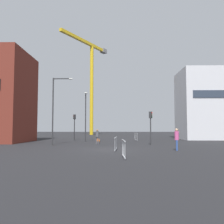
{
  "coord_description": "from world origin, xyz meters",
  "views": [
    {
      "loc": [
        0.51,
        -19.85,
        1.87
      ],
      "look_at": [
        0.0,
        7.2,
        3.64
      ],
      "focal_mm": 37.69,
      "sensor_mm": 36.0,
      "label": 1
    }
  ],
  "objects_px": {
    "streetlamp_short": "(86,112)",
    "pedestrian_waiting": "(97,136)",
    "traffic_light_verge": "(74,123)",
    "construction_crane": "(91,73)",
    "streetlamp_tall": "(56,105)",
    "pedestrian_walking": "(177,138)",
    "traffic_cone_on_verge": "(98,139)",
    "traffic_light_island": "(151,122)"
  },
  "relations": [
    {
      "from": "streetlamp_short",
      "to": "pedestrian_waiting",
      "type": "distance_m",
      "value": 5.31
    },
    {
      "from": "traffic_light_verge",
      "to": "pedestrian_waiting",
      "type": "relative_size",
      "value": 2.27
    },
    {
      "from": "construction_crane",
      "to": "streetlamp_tall",
      "type": "xyz_separation_m",
      "value": [
        0.08,
        -34.55,
        -11.46
      ]
    },
    {
      "from": "traffic_light_verge",
      "to": "pedestrian_walking",
      "type": "distance_m",
      "value": 18.45
    },
    {
      "from": "pedestrian_walking",
      "to": "pedestrian_waiting",
      "type": "distance_m",
      "value": 9.99
    },
    {
      "from": "streetlamp_tall",
      "to": "streetlamp_short",
      "type": "height_order",
      "value": "streetlamp_tall"
    },
    {
      "from": "construction_crane",
      "to": "pedestrian_waiting",
      "type": "xyz_separation_m",
      "value": [
        4.43,
        -33.0,
        -14.8
      ]
    },
    {
      "from": "traffic_cone_on_verge",
      "to": "streetlamp_tall",
      "type": "bearing_deg",
      "value": -120.97
    },
    {
      "from": "traffic_light_island",
      "to": "pedestrian_waiting",
      "type": "bearing_deg",
      "value": 167.49
    },
    {
      "from": "traffic_cone_on_verge",
      "to": "pedestrian_walking",
      "type": "bearing_deg",
      "value": -59.05
    },
    {
      "from": "traffic_light_verge",
      "to": "traffic_light_island",
      "type": "relative_size",
      "value": 1.06
    },
    {
      "from": "traffic_light_verge",
      "to": "traffic_light_island",
      "type": "distance_m",
      "value": 13.21
    },
    {
      "from": "pedestrian_walking",
      "to": "traffic_light_island",
      "type": "bearing_deg",
      "value": 102.19
    },
    {
      "from": "streetlamp_short",
      "to": "pedestrian_walking",
      "type": "relative_size",
      "value": 3.51
    },
    {
      "from": "construction_crane",
      "to": "streetlamp_short",
      "type": "xyz_separation_m",
      "value": [
        2.57,
        -28.94,
        -11.93
      ]
    },
    {
      "from": "traffic_light_island",
      "to": "pedestrian_walking",
      "type": "relative_size",
      "value": 1.99
    },
    {
      "from": "traffic_light_verge",
      "to": "pedestrian_walking",
      "type": "bearing_deg",
      "value": -53.3
    },
    {
      "from": "traffic_light_verge",
      "to": "pedestrian_walking",
      "type": "xyz_separation_m",
      "value": [
        10.99,
        -14.74,
        -1.48
      ]
    },
    {
      "from": "traffic_light_island",
      "to": "pedestrian_waiting",
      "type": "height_order",
      "value": "traffic_light_island"
    },
    {
      "from": "streetlamp_tall",
      "to": "construction_crane",
      "type": "bearing_deg",
      "value": 90.14
    },
    {
      "from": "pedestrian_waiting",
      "to": "construction_crane",
      "type": "bearing_deg",
      "value": 97.64
    },
    {
      "from": "construction_crane",
      "to": "pedestrian_walking",
      "type": "distance_m",
      "value": 44.22
    },
    {
      "from": "traffic_light_verge",
      "to": "streetlamp_short",
      "type": "bearing_deg",
      "value": -59.72
    },
    {
      "from": "traffic_light_island",
      "to": "traffic_cone_on_verge",
      "type": "height_order",
      "value": "traffic_light_island"
    },
    {
      "from": "construction_crane",
      "to": "streetlamp_short",
      "type": "relative_size",
      "value": 3.8
    },
    {
      "from": "pedestrian_waiting",
      "to": "traffic_cone_on_verge",
      "type": "height_order",
      "value": "pedestrian_waiting"
    },
    {
      "from": "pedestrian_walking",
      "to": "construction_crane",
      "type": "bearing_deg",
      "value": 105.96
    },
    {
      "from": "construction_crane",
      "to": "pedestrian_waiting",
      "type": "height_order",
      "value": "construction_crane"
    },
    {
      "from": "pedestrian_walking",
      "to": "pedestrian_waiting",
      "type": "xyz_separation_m",
      "value": [
        -7.04,
        7.09,
        -0.09
      ]
    },
    {
      "from": "streetlamp_short",
      "to": "pedestrian_walking",
      "type": "bearing_deg",
      "value": -51.43
    },
    {
      "from": "pedestrian_walking",
      "to": "traffic_cone_on_verge",
      "type": "xyz_separation_m",
      "value": [
        -7.35,
        12.26,
        -0.72
      ]
    },
    {
      "from": "streetlamp_tall",
      "to": "traffic_light_verge",
      "type": "xyz_separation_m",
      "value": [
        0.39,
        9.2,
        -1.77
      ]
    },
    {
      "from": "traffic_light_island",
      "to": "pedestrian_walking",
      "type": "height_order",
      "value": "traffic_light_island"
    },
    {
      "from": "construction_crane",
      "to": "pedestrian_waiting",
      "type": "bearing_deg",
      "value": -82.36
    },
    {
      "from": "streetlamp_tall",
      "to": "traffic_light_verge",
      "type": "height_order",
      "value": "streetlamp_tall"
    },
    {
      "from": "traffic_cone_on_verge",
      "to": "traffic_light_verge",
      "type": "bearing_deg",
      "value": 145.67
    },
    {
      "from": "traffic_light_island",
      "to": "pedestrian_walking",
      "type": "distance_m",
      "value": 6.1
    },
    {
      "from": "pedestrian_waiting",
      "to": "pedestrian_walking",
      "type": "bearing_deg",
      "value": -45.22
    },
    {
      "from": "pedestrian_waiting",
      "to": "streetlamp_short",
      "type": "bearing_deg",
      "value": 114.55
    },
    {
      "from": "traffic_light_verge",
      "to": "construction_crane",
      "type": "bearing_deg",
      "value": 91.08
    },
    {
      "from": "traffic_light_verge",
      "to": "pedestrian_waiting",
      "type": "distance_m",
      "value": 8.75
    },
    {
      "from": "streetlamp_short",
      "to": "traffic_light_island",
      "type": "distance_m",
      "value": 9.43
    }
  ]
}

